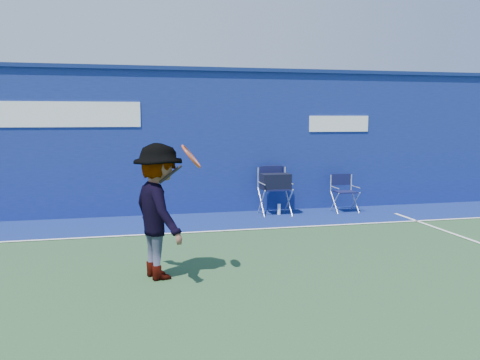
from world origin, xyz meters
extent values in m
plane|color=#274928|center=(0.00, 0.00, 0.00)|extent=(80.00, 80.00, 0.00)
cube|color=navy|center=(0.00, 5.20, 1.50)|extent=(24.00, 0.40, 3.00)
cube|color=navy|center=(0.00, 5.20, 3.04)|extent=(24.00, 0.50, 0.08)
cube|color=white|center=(-3.00, 4.99, 2.10)|extent=(4.50, 0.02, 0.50)
cube|color=white|center=(3.60, 4.99, 1.90)|extent=(1.40, 0.02, 0.35)
cube|color=navy|center=(0.00, 4.10, 0.00)|extent=(24.00, 1.80, 0.01)
cube|color=white|center=(0.00, 3.20, 0.01)|extent=(24.00, 0.06, 0.01)
cube|color=#10133B|center=(1.98, 4.52, 0.54)|extent=(0.53, 0.44, 0.03)
cube|color=silver|center=(1.98, 4.79, 0.76)|extent=(0.60, 0.03, 0.44)
cube|color=#10133B|center=(1.98, 4.79, 0.85)|extent=(0.53, 0.03, 0.31)
cube|color=black|center=(1.98, 4.49, 0.71)|extent=(0.60, 0.35, 0.33)
cube|color=#10133B|center=(1.98, 4.79, 0.89)|extent=(0.44, 0.07, 0.24)
cube|color=#10133B|center=(3.54, 4.46, 0.44)|extent=(0.43, 0.36, 0.03)
cube|color=silver|center=(3.54, 4.67, 0.62)|extent=(0.49, 0.02, 0.35)
cube|color=#10133B|center=(3.54, 4.67, 0.69)|extent=(0.43, 0.02, 0.25)
cylinder|color=white|center=(2.05, 4.46, 0.12)|extent=(0.07, 0.07, 0.24)
imported|color=#EA4738|center=(-0.69, 0.79, 0.86)|extent=(0.94, 1.25, 1.72)
torus|color=#B43A18|center=(-0.29, 0.67, 1.55)|extent=(0.31, 0.41, 0.31)
cylinder|color=gray|center=(-0.29, 0.67, 1.55)|extent=(0.25, 0.34, 0.25)
cylinder|color=black|center=(-0.55, 0.62, 1.35)|extent=(0.29, 0.09, 0.24)
camera|label=1|loc=(-1.11, -5.60, 2.03)|focal=38.00mm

